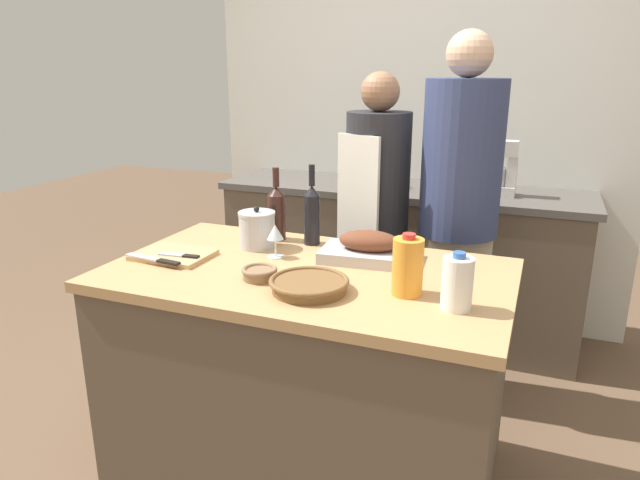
{
  "coord_description": "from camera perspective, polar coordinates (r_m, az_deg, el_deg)",
  "views": [
    {
      "loc": [
        0.79,
        -1.85,
        1.61
      ],
      "look_at": [
        0.0,
        0.13,
        0.97
      ],
      "focal_mm": 32.0,
      "sensor_mm": 36.0,
      "label": 1
    }
  ],
  "objects": [
    {
      "name": "back_wall",
      "position": [
        3.76,
        9.73,
        11.43
      ],
      "size": [
        2.69,
        0.1,
        2.55
      ],
      "color": "silver",
      "rests_on": "ground_plane"
    },
    {
      "name": "back_counter",
      "position": [
        3.59,
        7.89,
        -1.97
      ],
      "size": [
        2.19,
        0.6,
        0.93
      ],
      "color": "brown",
      "rests_on": "ground_plane"
    },
    {
      "name": "person_cook_aproned",
      "position": [
        2.87,
        5.61,
        2.16
      ],
      "size": [
        0.33,
        0.35,
        1.6
      ],
      "rotation": [
        0.0,
        0.0,
        -0.38
      ],
      "color": "beige",
      "rests_on": "ground_plane"
    },
    {
      "name": "cutting_board",
      "position": [
        2.35,
        -14.44,
        -1.46
      ],
      "size": [
        0.29,
        0.22,
        0.02
      ],
      "color": "tan",
      "rests_on": "kitchen_island"
    },
    {
      "name": "wine_glass_right",
      "position": [
        2.53,
        -6.16,
        2.25
      ],
      "size": [
        0.07,
        0.07,
        0.13
      ],
      "color": "silver",
      "rests_on": "kitchen_island"
    },
    {
      "name": "stand_mixer",
      "position": [
        3.34,
        17.58,
        6.45
      ],
      "size": [
        0.18,
        0.14,
        0.3
      ],
      "color": "silver",
      "rests_on": "back_counter"
    },
    {
      "name": "kitchen_island",
      "position": [
        2.32,
        -1.23,
        -13.33
      ],
      "size": [
        1.5,
        0.87,
        0.89
      ],
      "color": "brown",
      "rests_on": "ground_plane"
    },
    {
      "name": "person_cook_guest",
      "position": [
        2.77,
        13.69,
        3.18
      ],
      "size": [
        0.37,
        0.37,
        1.78
      ],
      "rotation": [
        0.0,
        0.0,
        0.35
      ],
      "color": "beige",
      "rests_on": "ground_plane"
    },
    {
      "name": "wine_bottle_green",
      "position": [
        2.49,
        -4.35,
        2.86
      ],
      "size": [
        0.08,
        0.08,
        0.32
      ],
      "color": "#381E19",
      "rests_on": "kitchen_island"
    },
    {
      "name": "stock_pot",
      "position": [
        2.4,
        -6.31,
        1.05
      ],
      "size": [
        0.16,
        0.16,
        0.18
      ],
      "color": "#B7B7BC",
      "rests_on": "kitchen_island"
    },
    {
      "name": "wine_glass_left",
      "position": [
        2.26,
        -4.5,
        0.63
      ],
      "size": [
        0.07,
        0.07,
        0.13
      ],
      "color": "silver",
      "rests_on": "kitchen_island"
    },
    {
      "name": "ground_plane",
      "position": [
        2.58,
        -1.16,
        -21.93
      ],
      "size": [
        12.0,
        12.0,
        0.0
      ],
      "primitive_type": "plane",
      "color": "brown"
    },
    {
      "name": "knife_paring",
      "position": [
        2.3,
        -13.79,
        -1.5
      ],
      "size": [
        0.17,
        0.04,
        0.01
      ],
      "color": "#B7B7BC",
      "rests_on": "cutting_board"
    },
    {
      "name": "wine_bottle_dark",
      "position": [
        2.41,
        -0.81,
        2.68
      ],
      "size": [
        0.07,
        0.07,
        0.34
      ],
      "color": "black",
      "rests_on": "kitchen_island"
    },
    {
      "name": "mixing_bowl",
      "position": [
        2.05,
        -6.07,
        -3.28
      ],
      "size": [
        0.13,
        0.13,
        0.04
      ],
      "color": "#846647",
      "rests_on": "kitchen_island"
    },
    {
      "name": "wicker_basket",
      "position": [
        1.93,
        -1.1,
        -4.46
      ],
      "size": [
        0.27,
        0.27,
        0.05
      ],
      "color": "brown",
      "rests_on": "kitchen_island"
    },
    {
      "name": "knife_chef",
      "position": [
        2.28,
        -16.23,
        -1.87
      ],
      "size": [
        0.26,
        0.06,
        0.01
      ],
      "color": "#B7B7BC",
      "rests_on": "cutting_board"
    },
    {
      "name": "milk_jug",
      "position": [
        1.82,
        13.57,
        -4.21
      ],
      "size": [
        0.1,
        0.1,
        0.19
      ],
      "color": "white",
      "rests_on": "kitchen_island"
    },
    {
      "name": "condiment_bottle_tall",
      "position": [
        3.33,
        12.86,
        5.79
      ],
      "size": [
        0.05,
        0.05,
        0.15
      ],
      "color": "maroon",
      "rests_on": "back_counter"
    },
    {
      "name": "juice_jug",
      "position": [
        1.9,
        8.76,
        -2.63
      ],
      "size": [
        0.1,
        0.1,
        0.21
      ],
      "color": "orange",
      "rests_on": "kitchen_island"
    },
    {
      "name": "condiment_bottle_short",
      "position": [
        3.44,
        7.33,
        6.24
      ],
      "size": [
        0.06,
        0.06,
        0.13
      ],
      "color": "#B28E2D",
      "rests_on": "back_counter"
    },
    {
      "name": "roasting_pan",
      "position": [
        2.24,
        4.92,
        -0.9
      ],
      "size": [
        0.39,
        0.26,
        0.12
      ],
      "color": "#BCBCC1",
      "rests_on": "kitchen_island"
    }
  ]
}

